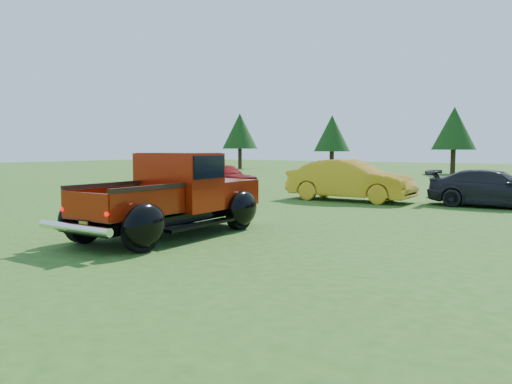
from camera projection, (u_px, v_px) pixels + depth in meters
name	position (u px, v px, depth m)	size (l,w,h in m)	color
ground	(245.00, 242.00, 10.16)	(120.00, 120.00, 0.00)	#284D16
tree_far_west	(240.00, 131.00, 46.89)	(3.33, 3.33, 5.20)	#332114
tree_west	(332.00, 133.00, 40.50)	(2.94, 2.94, 4.60)	#332114
tree_mid_left	(454.00, 128.00, 37.08)	(3.20, 3.20, 5.00)	#332114
pickup_truck	(179.00, 195.00, 11.12)	(2.34, 4.89, 1.80)	black
show_car_red	(224.00, 176.00, 23.27)	(1.44, 3.57, 1.22)	maroon
show_car_yellow	(350.00, 180.00, 18.06)	(1.58, 4.52, 1.49)	gold
show_car_grey	(495.00, 189.00, 16.11)	(1.68, 4.14, 1.20)	black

